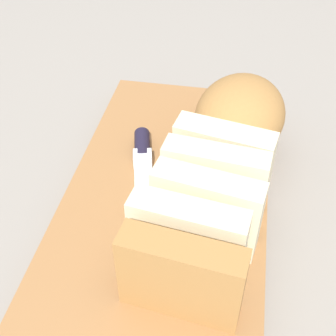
% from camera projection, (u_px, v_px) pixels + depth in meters
% --- Properties ---
extents(ground_plane, '(3.00, 3.00, 0.00)m').
position_uv_depth(ground_plane, '(168.00, 200.00, 0.57)').
color(ground_plane, gray).
extents(cutting_board, '(0.47, 0.25, 0.02)m').
position_uv_depth(cutting_board, '(168.00, 193.00, 0.57)').
color(cutting_board, '#9E6B3D').
rests_on(cutting_board, ground_plane).
extents(bread_loaf, '(0.37, 0.16, 0.09)m').
position_uv_depth(bread_loaf, '(224.00, 157.00, 0.53)').
color(bread_loaf, '#A8753D').
rests_on(bread_loaf, cutting_board).
extents(bread_knife, '(0.25, 0.09, 0.02)m').
position_uv_depth(bread_knife, '(143.00, 168.00, 0.57)').
color(bread_knife, silver).
rests_on(bread_knife, cutting_board).
extents(crumb_near_knife, '(0.00, 0.00, 0.00)m').
position_uv_depth(crumb_near_knife, '(226.00, 167.00, 0.58)').
color(crumb_near_knife, '#A8753D').
rests_on(crumb_near_knife, cutting_board).
extents(crumb_near_loaf, '(0.01, 0.01, 0.01)m').
position_uv_depth(crumb_near_loaf, '(149.00, 203.00, 0.53)').
color(crumb_near_loaf, '#A8753D').
rests_on(crumb_near_loaf, cutting_board).
extents(crumb_stray_left, '(0.00, 0.00, 0.00)m').
position_uv_depth(crumb_stray_left, '(220.00, 172.00, 0.58)').
color(crumb_stray_left, '#A8753D').
rests_on(crumb_stray_left, cutting_board).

